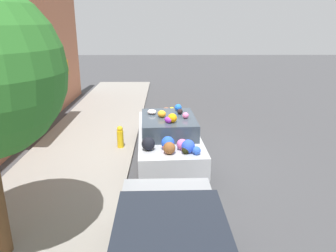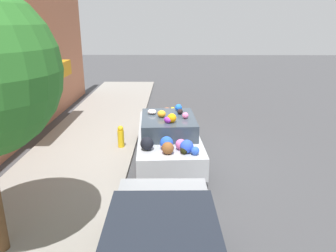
# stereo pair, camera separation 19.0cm
# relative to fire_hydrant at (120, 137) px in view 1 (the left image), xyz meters

# --- Properties ---
(ground_plane) EXTENTS (60.00, 60.00, 0.00)m
(ground_plane) POSITION_rel_fire_hydrant_xyz_m (-0.64, -1.53, -0.45)
(ground_plane) COLOR #424244
(sidewalk_curb) EXTENTS (24.00, 3.20, 0.11)m
(sidewalk_curb) POSITION_rel_fire_hydrant_xyz_m (-0.64, 1.17, -0.40)
(sidewalk_curb) COLOR gray
(sidewalk_curb) RESTS_ON ground
(fire_hydrant) EXTENTS (0.20, 0.20, 0.70)m
(fire_hydrant) POSITION_rel_fire_hydrant_xyz_m (0.00, 0.00, 0.00)
(fire_hydrant) COLOR gold
(fire_hydrant) RESTS_ON sidewalk_curb
(art_car) EXTENTS (4.32, 1.96, 1.58)m
(art_car) POSITION_rel_fire_hydrant_xyz_m (-0.70, -1.49, 0.26)
(art_car) COLOR #B7BABF
(art_car) RESTS_ON ground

